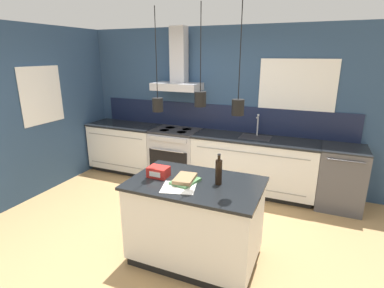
{
  "coord_description": "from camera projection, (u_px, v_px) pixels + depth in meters",
  "views": [
    {
      "loc": [
        1.57,
        -2.82,
        2.17
      ],
      "look_at": [
        0.13,
        0.58,
        1.05
      ],
      "focal_mm": 28.0,
      "sensor_mm": 36.0,
      "label": 1
    }
  ],
  "objects": [
    {
      "name": "book_stack",
      "position": [
        185.0,
        180.0,
        3.03
      ],
      "size": [
        0.27,
        0.32,
        0.07
      ],
      "color": "#4C7F4C",
      "rests_on": "kitchen_island"
    },
    {
      "name": "paper_pile",
      "position": [
        179.0,
        188.0,
        2.92
      ],
      "size": [
        0.39,
        0.35,
        0.01
      ],
      "color": "silver",
      "rests_on": "kitchen_island"
    },
    {
      "name": "dishwasher",
      "position": [
        341.0,
        178.0,
        4.32
      ],
      "size": [
        0.61,
        0.65,
        0.91
      ],
      "color": "#4C4C51",
      "rests_on": "ground_plane"
    },
    {
      "name": "red_supply_box",
      "position": [
        158.0,
        172.0,
        3.18
      ],
      "size": [
        0.21,
        0.16,
        0.11
      ],
      "color": "red",
      "rests_on": "kitchen_island"
    },
    {
      "name": "wall_back",
      "position": [
        216.0,
        104.0,
        5.08
      ],
      "size": [
        5.6,
        2.38,
        2.6
      ],
      "color": "navy",
      "rests_on": "ground_plane"
    },
    {
      "name": "bottle_on_island",
      "position": [
        219.0,
        172.0,
        2.97
      ],
      "size": [
        0.07,
        0.07,
        0.32
      ],
      "color": "black",
      "rests_on": "kitchen_island"
    },
    {
      "name": "oven_range",
      "position": [
        176.0,
        155.0,
        5.3
      ],
      "size": [
        0.81,
        0.66,
        0.91
      ],
      "color": "#B5B5BA",
      "rests_on": "ground_plane"
    },
    {
      "name": "counter_run_left",
      "position": [
        126.0,
        147.0,
        5.7
      ],
      "size": [
        1.33,
        0.64,
        0.91
      ],
      "color": "black",
      "rests_on": "ground_plane"
    },
    {
      "name": "kitchen_island",
      "position": [
        195.0,
        221.0,
        3.19
      ],
      "size": [
        1.35,
        0.87,
        0.91
      ],
      "color": "black",
      "rests_on": "ground_plane"
    },
    {
      "name": "ground_plane",
      "position": [
        164.0,
        236.0,
        3.7
      ],
      "size": [
        16.0,
        16.0,
        0.0
      ],
      "primitive_type": "plane",
      "color": "tan",
      "rests_on": "ground"
    },
    {
      "name": "wall_left",
      "position": [
        50.0,
        109.0,
        4.85
      ],
      "size": [
        0.08,
        3.8,
        2.6
      ],
      "color": "navy",
      "rests_on": "ground_plane"
    },
    {
      "name": "counter_run_sink",
      "position": [
        253.0,
        165.0,
        4.79
      ],
      "size": [
        1.94,
        0.64,
        1.26
      ],
      "color": "black",
      "rests_on": "ground_plane"
    }
  ]
}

